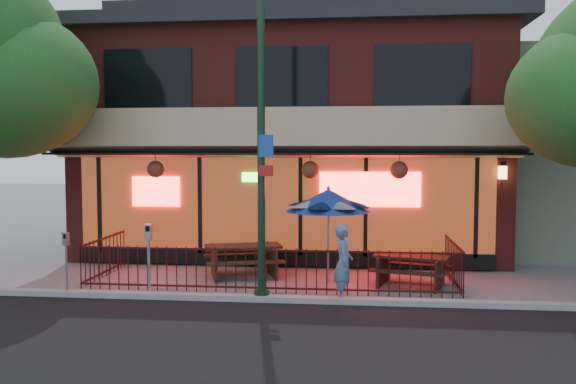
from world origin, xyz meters
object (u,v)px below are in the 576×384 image
object	(u,v)px
picnic_table_left	(243,256)
patio_umbrella	(328,200)
picnic_table_right	(411,266)
pedestrian	(343,263)
parking_meter_near	(149,248)
parking_meter_far	(66,253)
street_light	(261,148)

from	to	relation	value
picnic_table_left	patio_umbrella	distance (m)	2.59
picnic_table_right	pedestrian	size ratio (longest dim) A/B	1.21
parking_meter_near	parking_meter_far	bearing A→B (deg)	-177.45
street_light	patio_umbrella	bearing A→B (deg)	53.84
picnic_table_right	parking_meter_near	xyz separation A→B (m)	(-5.62, -1.67, 0.59)
street_light	pedestrian	world-z (taller)	street_light
picnic_table_left	picnic_table_right	world-z (taller)	picnic_table_left
parking_meter_near	picnic_table_left	bearing A→B (deg)	54.67
patio_umbrella	parking_meter_far	bearing A→B (deg)	-161.34
picnic_table_left	picnic_table_right	bearing A→B (deg)	-8.48
picnic_table_right	parking_meter_far	world-z (taller)	parking_meter_far
street_light	picnic_table_left	distance (m)	3.57
picnic_table_left	pedestrian	size ratio (longest dim) A/B	1.36
street_light	parking_meter_near	bearing A→B (deg)	179.94
pedestrian	parking_meter_near	world-z (taller)	pedestrian
picnic_table_left	parking_meter_far	bearing A→B (deg)	-145.37
picnic_table_left	parking_meter_far	xyz separation A→B (m)	(-3.40, -2.35, 0.41)
street_light	picnic_table_right	size ratio (longest dim) A/B	3.59
picnic_table_left	parking_meter_far	size ratio (longest dim) A/B	1.59
parking_meter_far	parking_meter_near	bearing A→B (deg)	2.55
patio_umbrella	pedestrian	xyz separation A→B (m)	(0.38, -1.73, -1.15)
picnic_table_right	pedestrian	distance (m)	2.25
picnic_table_left	pedestrian	xyz separation A→B (m)	(2.49, -2.22, 0.28)
picnic_table_left	parking_meter_near	world-z (taller)	parking_meter_near
street_light	picnic_table_right	xyz separation A→B (m)	(3.21, 1.67, -2.68)
parking_meter_near	parking_meter_far	world-z (taller)	parking_meter_near
picnic_table_right	pedestrian	bearing A→B (deg)	-133.16
patio_umbrella	pedestrian	size ratio (longest dim) A/B	1.42
street_light	picnic_table_right	world-z (taller)	street_light
picnic_table_left	patio_umbrella	size ratio (longest dim) A/B	0.95
street_light	parking_meter_far	world-z (taller)	street_light
parking_meter_near	parking_meter_far	distance (m)	1.80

